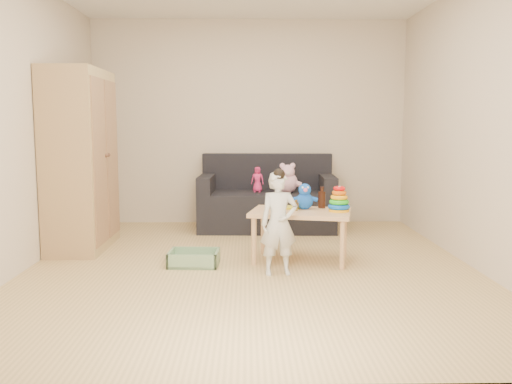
{
  "coord_description": "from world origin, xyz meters",
  "views": [
    {
      "loc": [
        -0.04,
        -4.79,
        1.28
      ],
      "look_at": [
        0.05,
        0.25,
        0.65
      ],
      "focal_mm": 38.0,
      "sensor_mm": 36.0,
      "label": 1
    }
  ],
  "objects_px": {
    "wardrobe": "(80,160)",
    "sofa": "(267,211)",
    "play_table": "(300,236)",
    "toddler": "(279,225)"
  },
  "relations": [
    {
      "from": "wardrobe",
      "to": "sofa",
      "type": "bearing_deg",
      "value": 27.01
    },
    {
      "from": "sofa",
      "to": "play_table",
      "type": "bearing_deg",
      "value": -78.5
    },
    {
      "from": "wardrobe",
      "to": "sofa",
      "type": "relative_size",
      "value": 1.12
    },
    {
      "from": "play_table",
      "to": "toddler",
      "type": "distance_m",
      "value": 0.54
    },
    {
      "from": "play_table",
      "to": "toddler",
      "type": "xyz_separation_m",
      "value": [
        -0.23,
        -0.45,
        0.19
      ]
    },
    {
      "from": "wardrobe",
      "to": "toddler",
      "type": "relative_size",
      "value": 2.12
    },
    {
      "from": "sofa",
      "to": "toddler",
      "type": "xyz_separation_m",
      "value": [
        0.02,
        -2.02,
        0.2
      ]
    },
    {
      "from": "wardrobe",
      "to": "toddler",
      "type": "height_order",
      "value": "wardrobe"
    },
    {
      "from": "wardrobe",
      "to": "sofa",
      "type": "distance_m",
      "value": 2.29
    },
    {
      "from": "sofa",
      "to": "toddler",
      "type": "distance_m",
      "value": 2.03
    }
  ]
}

